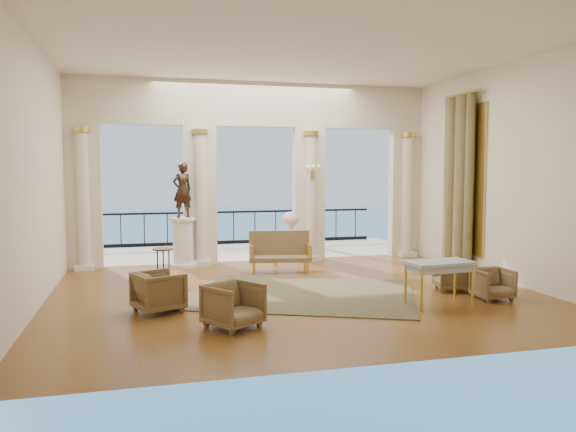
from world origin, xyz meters
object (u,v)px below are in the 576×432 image
object	(u,v)px
armchair_a	(233,303)
pedestal	(183,243)
side_table	(163,253)
armchair_d	(159,290)
armchair_b	(493,282)
game_table	(440,266)
settee	(280,252)
console_table	(290,238)
armchair_c	(452,274)
statue	(182,190)

from	to	relation	value
armchair_a	pedestal	size ratio (longest dim) A/B	0.62
pedestal	side_table	size ratio (longest dim) A/B	1.71
armchair_d	side_table	size ratio (longest dim) A/B	1.06
armchair_b	game_table	distance (m)	1.23
settee	console_table	bearing A→B (deg)	68.00
game_table	settee	bearing A→B (deg)	111.81
armchair_b	armchair_c	world-z (taller)	armchair_c
armchair_c	armchair_b	bearing A→B (deg)	33.78
settee	statue	xyz separation A→B (m)	(-2.10, 1.19, 1.39)
armchair_c	armchair_a	bearing A→B (deg)	-57.01
pedestal	side_table	distance (m)	1.78
armchair_b	armchair_d	bearing A→B (deg)	175.44
armchair_d	side_table	world-z (taller)	armchair_d
side_table	pedestal	bearing A→B (deg)	72.68
settee	pedestal	distance (m)	2.41
game_table	pedestal	xyz separation A→B (m)	(-3.99, 5.00, -0.12)
armchair_b	statue	size ratio (longest dim) A/B	0.47
settee	console_table	size ratio (longest dim) A/B	1.66
armchair_d	settee	distance (m)	4.14
armchair_b	armchair_c	xyz separation A→B (m)	(-0.30, 0.87, 0.01)
armchair_b	game_table	size ratio (longest dim) A/B	0.53
console_table	side_table	xyz separation A→B (m)	(-3.08, -1.25, -0.07)
settee	pedestal	xyz separation A→B (m)	(-2.10, 1.19, 0.11)
armchair_a	game_table	bearing A→B (deg)	-26.06
settee	game_table	size ratio (longest dim) A/B	1.27
game_table	statue	distance (m)	6.50
armchair_d	armchair_b	bearing A→B (deg)	-118.80
statue	armchair_d	bearing A→B (deg)	59.05
statue	console_table	world-z (taller)	statue
armchair_d	settee	xyz separation A→B (m)	(2.80, 3.05, 0.09)
armchair_b	console_table	bearing A→B (deg)	122.06
armchair_b	game_table	bearing A→B (deg)	-171.59
statue	armchair_b	bearing A→B (deg)	115.05
armchair_c	statue	xyz separation A→B (m)	(-4.85, 3.99, 1.52)
settee	console_table	xyz separation A→B (m)	(0.45, 0.74, 0.21)
armchair_a	armchair_b	distance (m)	4.85
armchair_b	pedestal	bearing A→B (deg)	138.19
statue	console_table	xyz separation A→B (m)	(2.55, -0.45, -1.18)
armchair_d	statue	bearing A→B (deg)	-32.07
game_table	statue	world-z (taller)	statue
pedestal	console_table	world-z (taller)	pedestal
armchair_b	pedestal	world-z (taller)	pedestal
armchair_b	side_table	bearing A→B (deg)	152.43
pedestal	statue	size ratio (longest dim) A/B	0.91
armchair_d	statue	world-z (taller)	statue
statue	side_table	size ratio (longest dim) A/B	1.88
pedestal	settee	bearing A→B (deg)	-29.44
side_table	armchair_c	bearing A→B (deg)	-23.06
armchair_d	game_table	size ratio (longest dim) A/B	0.63
armchair_a	armchair_c	world-z (taller)	armchair_a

